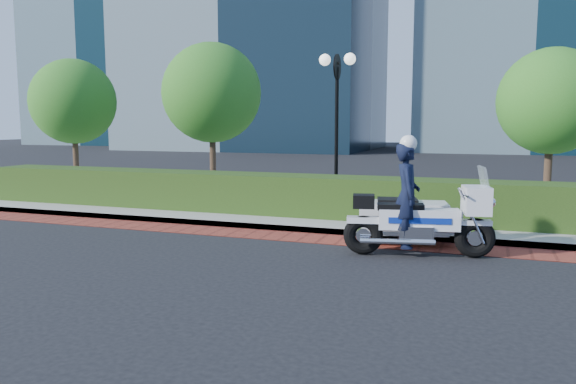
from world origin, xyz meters
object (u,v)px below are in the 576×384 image
(police_motorcycle, at_px, (411,212))
(tree_a, at_px, (73,102))
(tree_b, at_px, (212,93))
(lamppost, at_px, (337,105))
(tree_c, at_px, (552,101))

(police_motorcycle, bearing_deg, tree_a, 144.32)
(tree_b, bearing_deg, police_motorcycle, -37.81)
(lamppost, height_order, tree_b, tree_b)
(lamppost, bearing_deg, tree_a, 172.59)
(tree_a, distance_m, tree_b, 5.50)
(tree_c, bearing_deg, lamppost, -166.70)
(tree_b, xyz_separation_m, police_motorcycle, (7.11, -5.52, -2.66))
(tree_b, distance_m, police_motorcycle, 9.38)
(tree_a, height_order, tree_b, tree_b)
(lamppost, distance_m, tree_a, 10.09)
(tree_a, xyz_separation_m, police_motorcycle, (12.61, -5.52, -2.45))
(lamppost, distance_m, tree_b, 4.71)
(tree_a, distance_m, tree_c, 15.50)
(lamppost, xyz_separation_m, police_motorcycle, (2.61, -4.22, -2.18))
(tree_b, relative_size, tree_c, 1.14)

